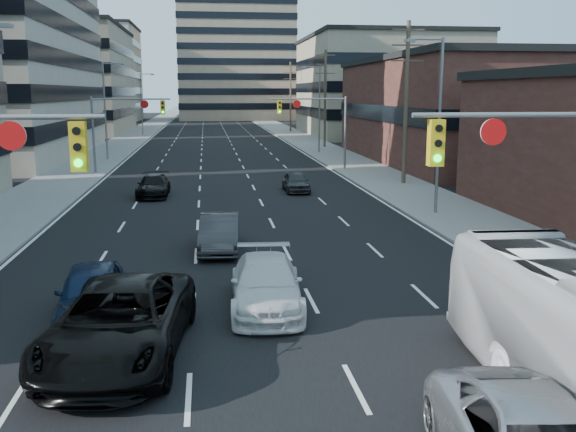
{
  "coord_description": "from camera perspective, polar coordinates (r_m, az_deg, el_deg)",
  "views": [
    {
      "loc": [
        -1.3,
        -6.66,
        6.33
      ],
      "look_at": [
        1.4,
        14.51,
        2.2
      ],
      "focal_mm": 40.0,
      "sensor_mm": 36.0,
      "label": 1
    }
  ],
  "objects": [
    {
      "name": "streetlight_left_mid",
      "position": [
        62.33,
        -15.82,
        9.38
      ],
      "size": [
        2.03,
        0.22,
        9.0
      ],
      "color": "slate",
      "rests_on": "ground"
    },
    {
      "name": "streetlight_left_far",
      "position": [
        97.09,
        -12.8,
        9.94
      ],
      "size": [
        2.03,
        0.22,
        9.0
      ],
      "color": "slate",
      "rests_on": "ground"
    },
    {
      "name": "utility_pole_distant",
      "position": [
        103.54,
        0.23,
        10.65
      ],
      "size": [
        2.2,
        0.28,
        11.0
      ],
      "color": "#4C3D2D",
      "rests_on": "ground"
    },
    {
      "name": "road_surface",
      "position": [
        136.81,
        -6.79,
        8.23
      ],
      "size": [
        18.0,
        300.0,
        0.02
      ],
      "primitive_type": "cube",
      "color": "black",
      "rests_on": "ground"
    },
    {
      "name": "signal_far_left",
      "position": [
        52.08,
        -14.46,
        8.38
      ],
      "size": [
        6.09,
        0.33,
        6.0
      ],
      "color": "slate",
      "rests_on": "ground"
    },
    {
      "name": "signal_near_right",
      "position": [
        17.19,
        23.47,
        3.35
      ],
      "size": [
        6.59,
        0.33,
        6.0
      ],
      "color": "slate",
      "rests_on": "ground"
    },
    {
      "name": "office_left_far",
      "position": [
        109.06,
        -19.67,
        11.21
      ],
      "size": [
        20.0,
        30.0,
        16.0
      ],
      "primitive_type": "cube",
      "color": "gray",
      "rests_on": "ground"
    },
    {
      "name": "streetlight_right_near",
      "position": [
        33.75,
        13.06,
        8.51
      ],
      "size": [
        2.03,
        0.22,
        9.0
      ],
      "color": "slate",
      "rests_on": "ground"
    },
    {
      "name": "sidewalk_right",
      "position": [
        137.4,
        -1.93,
        8.34
      ],
      "size": [
        5.0,
        300.0,
        0.15
      ],
      "primitive_type": "cube",
      "color": "slate",
      "rests_on": "ground"
    },
    {
      "name": "sedan_blue",
      "position": [
        18.94,
        -17.02,
        -6.55
      ],
      "size": [
        2.3,
        4.78,
        1.57
      ],
      "primitive_type": "imported",
      "rotation": [
        0.0,
        0.0,
        0.1
      ],
      "color": "#0D1B35",
      "rests_on": "ground"
    },
    {
      "name": "sidewalk_left",
      "position": [
        137.18,
        -11.64,
        8.12
      ],
      "size": [
        5.0,
        300.0,
        0.15
      ],
      "primitive_type": "cube",
      "color": "slate",
      "rests_on": "ground"
    },
    {
      "name": "white_van",
      "position": [
        19.12,
        -1.95,
        -6.06
      ],
      "size": [
        2.36,
        5.19,
        1.47
      ],
      "primitive_type": "imported",
      "rotation": [
        0.0,
        0.0,
        -0.06
      ],
      "color": "silver",
      "rests_on": "ground"
    },
    {
      "name": "sedan_grey_right",
      "position": [
        41.35,
        0.71,
        3.06
      ],
      "size": [
        1.54,
        3.8,
        1.29
      ],
      "primitive_type": "imported",
      "rotation": [
        0.0,
        0.0,
        0.0
      ],
      "color": "#2D2D2F",
      "rests_on": "ground"
    },
    {
      "name": "office_right_far",
      "position": [
        98.25,
        8.42,
        11.23
      ],
      "size": [
        22.0,
        28.0,
        14.0
      ],
      "primitive_type": "cube",
      "color": "gray",
      "rests_on": "ground"
    },
    {
      "name": "bg_block_right",
      "position": [
        140.66,
        6.54,
        10.75
      ],
      "size": [
        22.0,
        22.0,
        12.0
      ],
      "primitive_type": "cube",
      "color": "gray",
      "rests_on": "ground"
    },
    {
      "name": "bg_block_left",
      "position": [
        149.11,
        -17.98,
        11.85
      ],
      "size": [
        24.0,
        24.0,
        20.0
      ],
      "primitive_type": "cube",
      "color": "#ADA089",
      "rests_on": "ground"
    },
    {
      "name": "signal_far_right",
      "position": [
        52.47,
        2.63,
        8.73
      ],
      "size": [
        6.09,
        0.33,
        6.0
      ],
      "color": "slate",
      "rests_on": "ground"
    },
    {
      "name": "streetlight_right_far",
      "position": [
        67.68,
        2.68,
        9.86
      ],
      "size": [
        2.03,
        0.22,
        9.0
      ],
      "color": "slate",
      "rests_on": "ground"
    },
    {
      "name": "sedan_black_far",
      "position": [
        40.3,
        -11.87,
        2.64
      ],
      "size": [
        1.93,
        4.61,
        1.33
      ],
      "primitive_type": "imported",
      "rotation": [
        0.0,
        0.0,
        -0.02
      ],
      "color": "black",
      "rests_on": "ground"
    },
    {
      "name": "storefront_right_mid",
      "position": [
        62.08,
        17.0,
        8.8
      ],
      "size": [
        20.0,
        30.0,
        9.0
      ],
      "primitive_type": "cube",
      "color": "#472119",
      "rests_on": "ground"
    },
    {
      "name": "black_pickup",
      "position": [
        16.11,
        -14.74,
        -9.1
      ],
      "size": [
        3.66,
        6.78,
        1.81
      ],
      "primitive_type": "imported",
      "rotation": [
        0.0,
        0.0,
        -0.1
      ],
      "color": "black",
      "rests_on": "ground"
    },
    {
      "name": "sedan_grey_center",
      "position": [
        26.05,
        -6.1,
        -1.52
      ],
      "size": [
        1.81,
        4.53,
        1.47
      ],
      "primitive_type": "imported",
      "rotation": [
        0.0,
        0.0,
        -0.06
      ],
      "color": "#2E2E30",
      "rests_on": "ground"
    },
    {
      "name": "utility_pole_midblock",
      "position": [
        73.9,
        3.32,
        10.51
      ],
      "size": [
        2.2,
        0.28,
        11.0
      ],
      "color": "#4C3D2D",
      "rests_on": "ground"
    },
    {
      "name": "utility_pole_block",
      "position": [
        44.75,
        10.46,
        10.07
      ],
      "size": [
        2.2,
        0.28,
        11.0
      ],
      "color": "#4C3D2D",
      "rests_on": "ground"
    }
  ]
}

